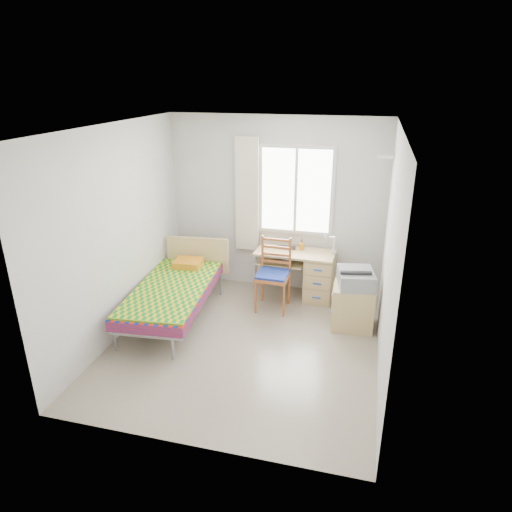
# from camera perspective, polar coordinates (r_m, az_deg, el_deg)

# --- Properties ---
(floor) EXTENTS (3.50, 3.50, 0.00)m
(floor) POSITION_cam_1_polar(r_m,az_deg,el_deg) (5.77, -1.41, -10.81)
(floor) COLOR #BCAD93
(floor) RESTS_ON ground
(ceiling) EXTENTS (3.50, 3.50, 0.00)m
(ceiling) POSITION_cam_1_polar(r_m,az_deg,el_deg) (4.90, -1.70, 15.81)
(ceiling) COLOR white
(ceiling) RESTS_ON wall_back
(wall_back) EXTENTS (3.20, 0.00, 3.20)m
(wall_back) POSITION_cam_1_polar(r_m,az_deg,el_deg) (6.81, 2.48, 6.32)
(wall_back) COLOR silver
(wall_back) RESTS_ON ground
(wall_left) EXTENTS (0.00, 3.50, 3.50)m
(wall_left) POSITION_cam_1_polar(r_m,az_deg,el_deg) (5.82, -16.91, 2.68)
(wall_left) COLOR silver
(wall_left) RESTS_ON ground
(wall_right) EXTENTS (0.00, 3.50, 3.50)m
(wall_right) POSITION_cam_1_polar(r_m,az_deg,el_deg) (5.02, 16.31, -0.22)
(wall_right) COLOR silver
(wall_right) RESTS_ON ground
(window) EXTENTS (1.10, 0.04, 1.30)m
(window) POSITION_cam_1_polar(r_m,az_deg,el_deg) (6.68, 5.02, 8.15)
(window) COLOR white
(window) RESTS_ON wall_back
(curtain) EXTENTS (0.35, 0.05, 1.70)m
(curtain) POSITION_cam_1_polar(r_m,az_deg,el_deg) (6.81, -1.11, 7.62)
(curtain) COLOR #F4E7C9
(curtain) RESTS_ON wall_back
(floating_shelf) EXTENTS (0.20, 0.32, 0.03)m
(floating_shelf) POSITION_cam_1_polar(r_m,az_deg,el_deg) (6.16, 15.89, 11.99)
(floating_shelf) COLOR white
(floating_shelf) RESTS_ON wall_right
(bed) EXTENTS (1.09, 2.05, 0.86)m
(bed) POSITION_cam_1_polar(r_m,az_deg,el_deg) (6.24, -10.11, -4.15)
(bed) COLOR gray
(bed) RESTS_ON floor
(desk) EXTENTS (1.16, 0.56, 0.71)m
(desk) POSITION_cam_1_polar(r_m,az_deg,el_deg) (6.74, 7.34, -2.26)
(desk) COLOR tan
(desk) RESTS_ON floor
(chair) EXTENTS (0.45, 0.45, 1.02)m
(chair) POSITION_cam_1_polar(r_m,az_deg,el_deg) (6.36, 2.30, -1.78)
(chair) COLOR #9D5C1E
(chair) RESTS_ON floor
(cabinet) EXTENTS (0.55, 0.49, 0.58)m
(cabinet) POSITION_cam_1_polar(r_m,az_deg,el_deg) (6.12, 12.00, -6.19)
(cabinet) COLOR tan
(cabinet) RESTS_ON floor
(printer) EXTENTS (0.52, 0.58, 0.22)m
(printer) POSITION_cam_1_polar(r_m,az_deg,el_deg) (5.97, 12.36, -2.69)
(printer) COLOR #94969B
(printer) RESTS_ON cabinet
(laptop) EXTENTS (0.30, 0.20, 0.02)m
(laptop) POSITION_cam_1_polar(r_m,az_deg,el_deg) (6.74, 3.70, 0.97)
(laptop) COLOR black
(laptop) RESTS_ON desk
(pen_cup) EXTENTS (0.08, 0.08, 0.10)m
(pen_cup) POSITION_cam_1_polar(r_m,az_deg,el_deg) (6.73, 5.70, 1.22)
(pen_cup) COLOR orange
(pen_cup) RESTS_ON desk
(task_lamp) EXTENTS (0.21, 0.31, 0.36)m
(task_lamp) POSITION_cam_1_polar(r_m,az_deg,el_deg) (6.47, 9.14, 1.87)
(task_lamp) COLOR white
(task_lamp) RESTS_ON desk
(book) EXTENTS (0.20, 0.25, 0.02)m
(book) POSITION_cam_1_polar(r_m,az_deg,el_deg) (6.75, 3.43, -0.20)
(book) COLOR gray
(book) RESTS_ON desk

